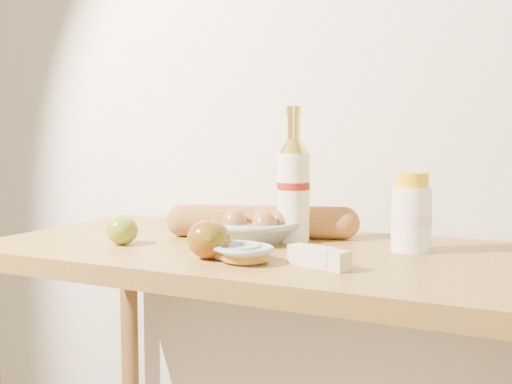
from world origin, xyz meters
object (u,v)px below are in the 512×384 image
table (262,304)px  baguette (262,222)px  bourbon_bottle (293,187)px  egg_bowl (255,228)px  cream_bottle (411,215)px

table → baguette: size_ratio=2.68×
bourbon_bottle → egg_bowl: bourbon_bottle is taller
bourbon_bottle → cream_bottle: bearing=11.7°
table → egg_bowl: egg_bowl is taller
bourbon_bottle → cream_bottle: size_ratio=1.86×
table → egg_bowl: size_ratio=5.41×
egg_bowl → baguette: (-0.01, 0.05, 0.01)m
baguette → egg_bowl: bearing=-100.7°
egg_bowl → baguette: bearing=99.2°
table → baguette: bearing=116.6°
egg_bowl → baguette: baguette is taller
egg_bowl → baguette: 0.05m
cream_bottle → egg_bowl: (-0.34, -0.03, -0.04)m
baguette → table: bearing=-83.3°
egg_bowl → cream_bottle: bearing=5.8°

